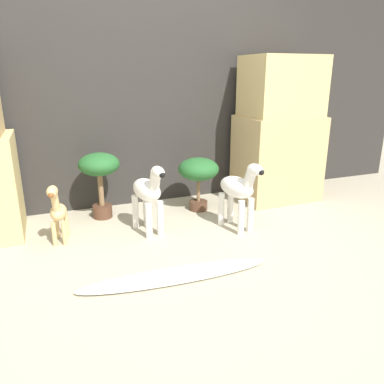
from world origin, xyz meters
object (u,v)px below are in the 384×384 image
at_px(giraffe_figurine, 57,210).
at_px(potted_palm_front, 199,172).
at_px(surfboard, 175,275).
at_px(zebra_right, 239,190).
at_px(zebra_left, 148,193).
at_px(potted_palm_back, 99,171).

xyz_separation_m(giraffe_figurine, potted_palm_front, (1.26, 0.30, 0.10)).
bearing_deg(surfboard, potted_palm_front, 61.02).
relative_size(giraffe_figurine, surfboard, 0.39).
bearing_deg(giraffe_figurine, surfboard, -50.73).
distance_m(potted_palm_front, surfboard, 1.30).
relative_size(zebra_right, surfboard, 0.47).
height_order(zebra_left, surfboard, zebra_left).
relative_size(zebra_right, zebra_left, 1.00).
height_order(zebra_right, zebra_left, same).
height_order(giraffe_figurine, potted_palm_back, potted_palm_back).
relative_size(potted_palm_back, surfboard, 0.46).
xyz_separation_m(zebra_right, potted_palm_front, (-0.13, 0.55, 0.03)).
bearing_deg(giraffe_figurine, potted_palm_back, 48.49).
bearing_deg(potted_palm_front, giraffe_figurine, -166.60).
xyz_separation_m(zebra_right, surfboard, (-0.73, -0.55, -0.32)).
bearing_deg(zebra_right, potted_palm_front, 102.89).
height_order(zebra_right, potted_palm_front, zebra_right).
distance_m(zebra_right, potted_palm_front, 0.56).
bearing_deg(zebra_left, surfboard, -92.60).
bearing_deg(zebra_left, giraffe_figurine, 175.56).
distance_m(zebra_right, potted_palm_back, 1.21).
height_order(giraffe_figurine, surfboard, giraffe_figurine).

